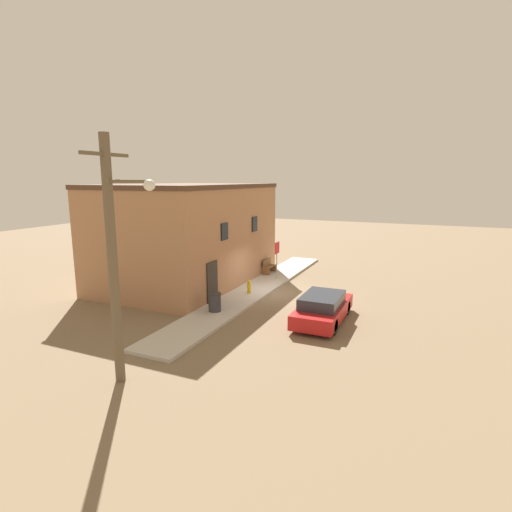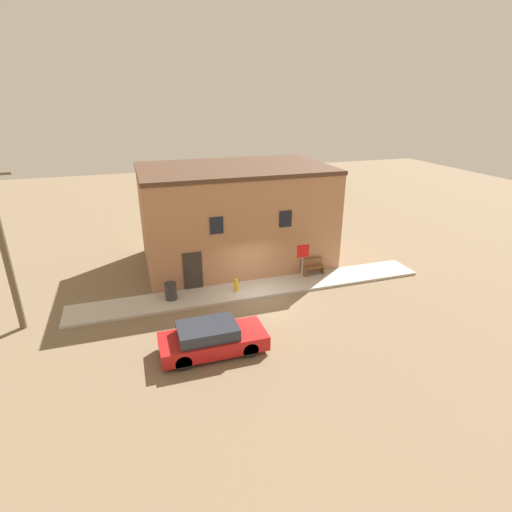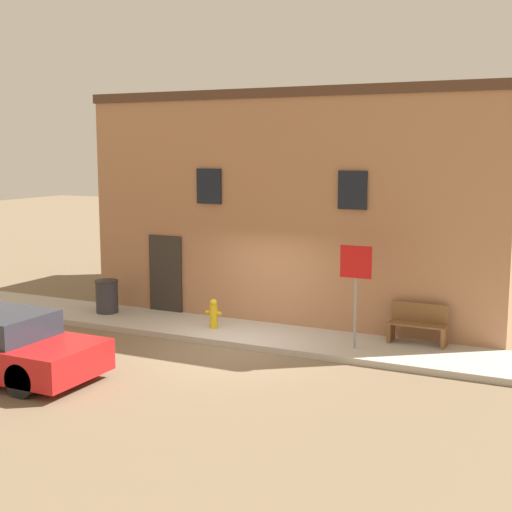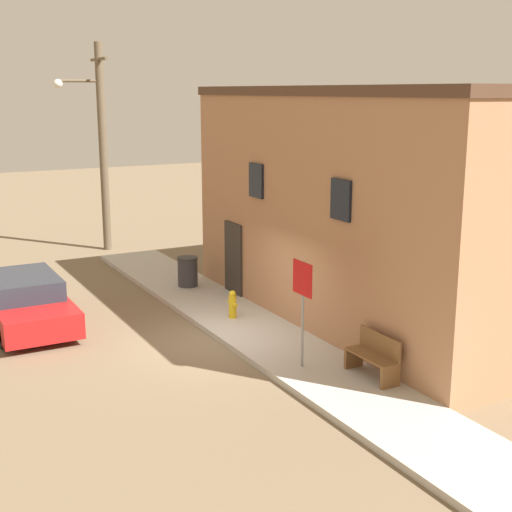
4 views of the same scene
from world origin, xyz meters
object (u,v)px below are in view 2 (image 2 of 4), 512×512
at_px(trash_bin, 171,291).
at_px(parked_car, 212,339).
at_px(stop_sign, 303,257).
at_px(bench, 313,267).
at_px(fire_hydrant, 236,285).
at_px(utility_pole, 3,246).

relative_size(trash_bin, parked_car, 0.20).
bearing_deg(stop_sign, parked_car, -143.25).
bearing_deg(bench, trash_bin, -175.87).
bearing_deg(fire_hydrant, parked_car, -116.42).
height_order(fire_hydrant, bench, bench).
xyz_separation_m(fire_hydrant, stop_sign, (3.68, -0.21, 1.25)).
distance_m(bench, trash_bin, 8.26).
bearing_deg(parked_car, fire_hydrant, 63.58).
distance_m(bench, parked_car, 9.04).
height_order(stop_sign, utility_pole, utility_pole).
xyz_separation_m(stop_sign, parked_car, (-6.01, -4.49, -1.13)).
distance_m(trash_bin, utility_pole, 7.56).
height_order(fire_hydrant, trash_bin, trash_bin).
distance_m(fire_hydrant, bench, 4.91).
bearing_deg(trash_bin, parked_car, -77.77).
bearing_deg(utility_pole, stop_sign, 0.40).
distance_m(stop_sign, trash_bin, 7.18).
distance_m(trash_bin, parked_car, 5.01).
distance_m(fire_hydrant, parked_car, 5.25).
xyz_separation_m(fire_hydrant, parked_car, (-2.33, -4.70, 0.12)).
distance_m(fire_hydrant, trash_bin, 3.40).
bearing_deg(utility_pole, trash_bin, 4.29).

